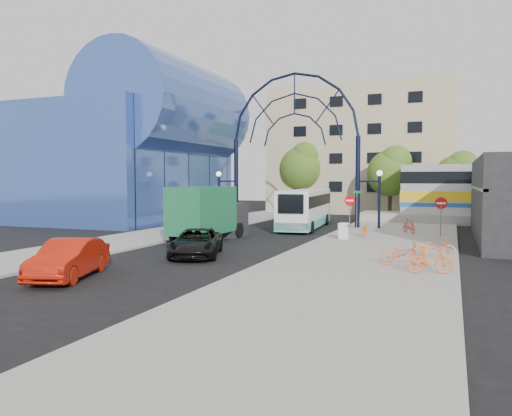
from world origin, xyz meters
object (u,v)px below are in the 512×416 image
at_px(sandwich_board, 343,229).
at_px(red_sedan, 69,259).
at_px(street_name_sign, 357,202).
at_px(gateway_arch, 294,118).
at_px(tree_north_a, 392,171).
at_px(bike_far_b, 430,260).
at_px(tree_north_b, 303,166).
at_px(city_bus, 306,208).
at_px(do_not_enter_sign, 441,207).
at_px(black_suv, 196,243).
at_px(bike_far_a, 434,247).
at_px(green_truck, 209,213).
at_px(bike_near_b, 409,225).
at_px(tree_north_c, 458,174).
at_px(stop_sign, 350,204).
at_px(bike_near_a, 365,229).
at_px(bike_far_c, 403,253).

xyz_separation_m(sandwich_board, red_sedan, (-7.26, -15.03, -0.01)).
height_order(street_name_sign, red_sedan, street_name_sign).
distance_m(gateway_arch, tree_north_a, 13.98).
bearing_deg(bike_far_b, sandwich_board, 15.89).
relative_size(tree_north_b, city_bus, 0.74).
xyz_separation_m(red_sedan, bike_far_b, (12.59, 5.37, -0.09)).
xyz_separation_m(do_not_enter_sign, red_sedan, (-12.66, -19.05, -1.24)).
bearing_deg(black_suv, sandwich_board, 37.32).
distance_m(gateway_arch, sandwich_board, 12.52).
bearing_deg(bike_far_a, tree_north_b, 19.81).
relative_size(green_truck, bike_far_b, 3.81).
relative_size(do_not_enter_sign, bike_near_b, 1.45).
relative_size(tree_north_c, black_suv, 1.36).
distance_m(tree_north_c, bike_far_a, 27.88).
height_order(gateway_arch, stop_sign, gateway_arch).
relative_size(stop_sign, do_not_enter_sign, 1.01).
distance_m(do_not_enter_sign, bike_near_a, 5.06).
relative_size(bike_near_a, bike_far_b, 1.09).
distance_m(gateway_arch, bike_near_a, 11.92).
height_order(tree_north_c, green_truck, tree_north_c).
xyz_separation_m(do_not_enter_sign, green_truck, (-13.27, -6.31, -0.33)).
height_order(tree_north_b, tree_north_c, tree_north_b).
height_order(do_not_enter_sign, tree_north_c, tree_north_c).
bearing_deg(bike_near_b, bike_far_b, -113.85).
relative_size(do_not_enter_sign, green_truck, 0.38).
height_order(tree_north_b, red_sedan, tree_north_b).
distance_m(tree_north_a, bike_far_a, 26.37).
height_order(gateway_arch, tree_north_b, gateway_arch).
distance_m(tree_north_a, tree_north_c, 6.33).
relative_size(bike_near_a, bike_near_b, 1.11).
xyz_separation_m(gateway_arch, black_suv, (0.20, -16.53, -7.89)).
bearing_deg(bike_far_b, street_name_sign, 6.39).
height_order(stop_sign, black_suv, stop_sign).
distance_m(do_not_enter_sign, city_bus, 10.42).
xyz_separation_m(bike_far_a, bike_far_b, (-0.02, -3.99, 0.02)).
relative_size(sandwich_board, bike_far_b, 0.57).
xyz_separation_m(stop_sign, street_name_sign, (0.40, 0.60, 0.14)).
distance_m(tree_north_b, bike_near_a, 24.72).
xyz_separation_m(tree_north_a, bike_far_a, (4.82, -25.61, -3.99)).
relative_size(stop_sign, bike_far_b, 1.44).
height_order(street_name_sign, city_bus, city_bus).
xyz_separation_m(tree_north_b, bike_far_a, (14.82, -29.61, -4.65)).
height_order(sandwich_board, tree_north_c, tree_north_c).
bearing_deg(black_suv, bike_near_b, 37.10).
xyz_separation_m(gateway_arch, tree_north_c, (12.12, 13.93, -4.28)).
distance_m(red_sedan, bike_far_c, 13.37).
relative_size(tree_north_a, black_suv, 1.46).
height_order(street_name_sign, bike_far_c, street_name_sign).
xyz_separation_m(green_truck, bike_near_a, (8.83, 4.31, -1.03)).
bearing_deg(bike_near_a, bike_near_b, 49.59).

